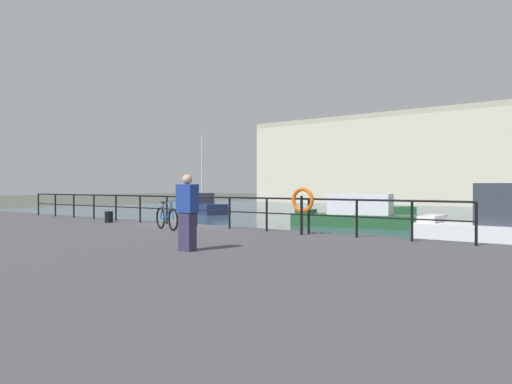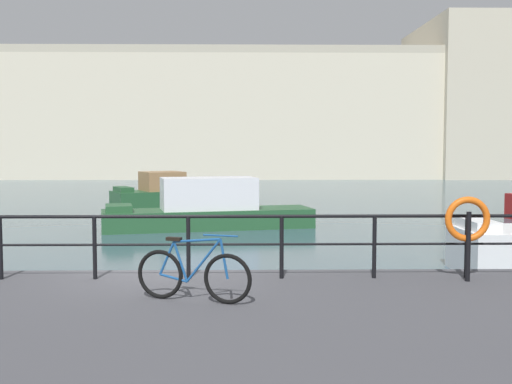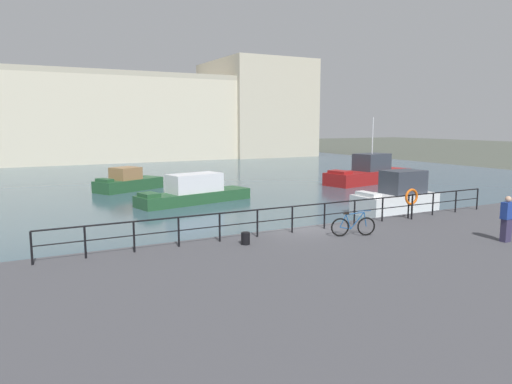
{
  "view_description": "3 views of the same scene",
  "coord_description": "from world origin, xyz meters",
  "px_view_note": "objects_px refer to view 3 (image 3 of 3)",
  "views": [
    {
      "loc": [
        13.1,
        -13.23,
        2.39
      ],
      "look_at": [
        -0.25,
        3.93,
        2.14
      ],
      "focal_mm": 34.4,
      "sensor_mm": 36.0,
      "label": 1
    },
    {
      "loc": [
        1.64,
        -11.56,
        3.22
      ],
      "look_at": [
        1.93,
        4.65,
        2.03
      ],
      "focal_mm": 45.71,
      "sensor_mm": 36.0,
      "label": 2
    },
    {
      "loc": [
        -10.75,
        -16.44,
        5.27
      ],
      "look_at": [
        -0.57,
        2.89,
        2.11
      ],
      "focal_mm": 33.43,
      "sensor_mm": 36.0,
      "label": 3
    }
  ],
  "objects_px": {
    "moored_white_yacht": "(397,197)",
    "parked_bicycle": "(353,226)",
    "life_ring_stand": "(412,198)",
    "standing_person": "(507,219)",
    "harbor_building": "(133,117)",
    "moored_harbor_tender": "(128,182)",
    "moored_small_launch": "(369,173)",
    "mooring_bollard": "(246,238)",
    "moored_green_narrowboat": "(194,192)"
  },
  "relations": [
    {
      "from": "moored_harbor_tender",
      "to": "standing_person",
      "type": "height_order",
      "value": "standing_person"
    },
    {
      "from": "standing_person",
      "to": "moored_white_yacht",
      "type": "bearing_deg",
      "value": 154.86
    },
    {
      "from": "harbor_building",
      "to": "life_ring_stand",
      "type": "height_order",
      "value": "harbor_building"
    },
    {
      "from": "standing_person",
      "to": "moored_harbor_tender",
      "type": "bearing_deg",
      "value": -165.59
    },
    {
      "from": "mooring_bollard",
      "to": "moored_white_yacht",
      "type": "bearing_deg",
      "value": 24.47
    },
    {
      "from": "life_ring_stand",
      "to": "standing_person",
      "type": "relative_size",
      "value": 0.83
    },
    {
      "from": "parked_bicycle",
      "to": "life_ring_stand",
      "type": "bearing_deg",
      "value": 36.19
    },
    {
      "from": "moored_harbor_tender",
      "to": "parked_bicycle",
      "type": "height_order",
      "value": "parked_bicycle"
    },
    {
      "from": "harbor_building",
      "to": "parked_bicycle",
      "type": "xyz_separation_m",
      "value": [
        -5.34,
        -57.31,
        -4.8
      ]
    },
    {
      "from": "moored_harbor_tender",
      "to": "moored_small_launch",
      "type": "relative_size",
      "value": 0.6
    },
    {
      "from": "moored_white_yacht",
      "to": "life_ring_stand",
      "type": "relative_size",
      "value": 3.7
    },
    {
      "from": "parked_bicycle",
      "to": "standing_person",
      "type": "relative_size",
      "value": 1.0
    },
    {
      "from": "life_ring_stand",
      "to": "moored_small_launch",
      "type": "bearing_deg",
      "value": 53.9
    },
    {
      "from": "moored_white_yacht",
      "to": "parked_bicycle",
      "type": "height_order",
      "value": "moored_white_yacht"
    },
    {
      "from": "moored_harbor_tender",
      "to": "moored_white_yacht",
      "type": "relative_size",
      "value": 1.12
    },
    {
      "from": "moored_harbor_tender",
      "to": "moored_white_yacht",
      "type": "distance_m",
      "value": 20.75
    },
    {
      "from": "moored_harbor_tender",
      "to": "life_ring_stand",
      "type": "bearing_deg",
      "value": 82.07
    },
    {
      "from": "moored_white_yacht",
      "to": "parked_bicycle",
      "type": "distance_m",
      "value": 11.05
    },
    {
      "from": "harbor_building",
      "to": "moored_green_narrowboat",
      "type": "relative_size",
      "value": 8.19
    },
    {
      "from": "moored_green_narrowboat",
      "to": "parked_bicycle",
      "type": "relative_size",
      "value": 4.86
    },
    {
      "from": "mooring_bollard",
      "to": "moored_small_launch",
      "type": "bearing_deg",
      "value": 39.98
    },
    {
      "from": "moored_green_narrowboat",
      "to": "life_ring_stand",
      "type": "bearing_deg",
      "value": 97.26
    },
    {
      "from": "harbor_building",
      "to": "moored_white_yacht",
      "type": "xyz_separation_m",
      "value": [
        3.43,
        -50.62,
        -5.21
      ]
    },
    {
      "from": "life_ring_stand",
      "to": "moored_white_yacht",
      "type": "bearing_deg",
      "value": 50.76
    },
    {
      "from": "moored_small_launch",
      "to": "mooring_bollard",
      "type": "relative_size",
      "value": 21.9
    },
    {
      "from": "moored_white_yacht",
      "to": "parked_bicycle",
      "type": "bearing_deg",
      "value": 35.66
    },
    {
      "from": "moored_harbor_tender",
      "to": "life_ring_stand",
      "type": "relative_size",
      "value": 4.14
    },
    {
      "from": "standing_person",
      "to": "mooring_bollard",
      "type": "bearing_deg",
      "value": -116.76
    },
    {
      "from": "harbor_building",
      "to": "mooring_bollard",
      "type": "bearing_deg",
      "value": -99.62
    },
    {
      "from": "mooring_bollard",
      "to": "life_ring_stand",
      "type": "distance_m",
      "value": 8.7
    },
    {
      "from": "life_ring_stand",
      "to": "standing_person",
      "type": "distance_m",
      "value": 4.66
    },
    {
      "from": "moored_white_yacht",
      "to": "life_ring_stand",
      "type": "bearing_deg",
      "value": 49.07
    },
    {
      "from": "mooring_bollard",
      "to": "parked_bicycle",
      "type": "bearing_deg",
      "value": -10.36
    },
    {
      "from": "moored_white_yacht",
      "to": "mooring_bollard",
      "type": "bearing_deg",
      "value": 22.78
    },
    {
      "from": "moored_harbor_tender",
      "to": "standing_person",
      "type": "relative_size",
      "value": 3.42
    },
    {
      "from": "parked_bicycle",
      "to": "harbor_building",
      "type": "bearing_deg",
      "value": 103.8
    },
    {
      "from": "moored_green_narrowboat",
      "to": "parked_bicycle",
      "type": "xyz_separation_m",
      "value": [
        0.7,
        -15.57,
        0.6
      ]
    },
    {
      "from": "moored_harbor_tender",
      "to": "parked_bicycle",
      "type": "distance_m",
      "value": 23.84
    },
    {
      "from": "harbor_building",
      "to": "moored_small_launch",
      "type": "height_order",
      "value": "harbor_building"
    },
    {
      "from": "moored_small_launch",
      "to": "standing_person",
      "type": "height_order",
      "value": "moored_small_launch"
    },
    {
      "from": "mooring_bollard",
      "to": "standing_person",
      "type": "height_order",
      "value": "standing_person"
    },
    {
      "from": "mooring_bollard",
      "to": "moored_harbor_tender",
      "type": "bearing_deg",
      "value": 87.52
    },
    {
      "from": "moored_harbor_tender",
      "to": "parked_bicycle",
      "type": "xyz_separation_m",
      "value": [
        3.25,
        -23.61,
        0.67
      ]
    },
    {
      "from": "mooring_bollard",
      "to": "standing_person",
      "type": "relative_size",
      "value": 0.26
    },
    {
      "from": "parked_bicycle",
      "to": "moored_small_launch",
      "type": "bearing_deg",
      "value": 66.7
    },
    {
      "from": "moored_green_narrowboat",
      "to": "moored_small_launch",
      "type": "xyz_separation_m",
      "value": [
        17.64,
        2.96,
        0.14
      ]
    },
    {
      "from": "harbor_building",
      "to": "standing_person",
      "type": "xyz_separation_m",
      "value": [
        -0.97,
        -60.62,
        -4.33
      ]
    },
    {
      "from": "harbor_building",
      "to": "parked_bicycle",
      "type": "relative_size",
      "value": 39.81
    },
    {
      "from": "parked_bicycle",
      "to": "mooring_bollard",
      "type": "bearing_deg",
      "value": -171.24
    },
    {
      "from": "moored_white_yacht",
      "to": "moored_harbor_tender",
      "type": "bearing_deg",
      "value": -56.27
    }
  ]
}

